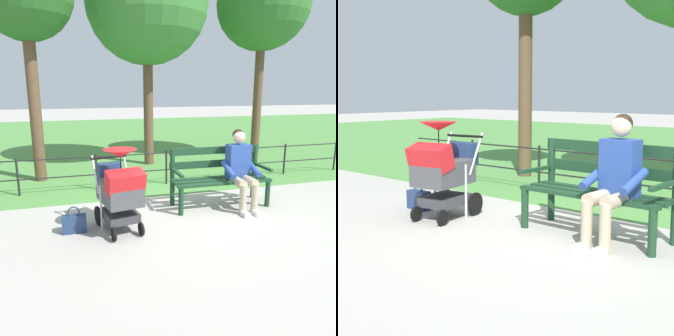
% 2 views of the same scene
% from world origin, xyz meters
% --- Properties ---
extents(ground_plane, '(60.00, 60.00, 0.00)m').
position_xyz_m(ground_plane, '(0.00, 0.00, 0.00)').
color(ground_plane, '#ADA89E').
extents(park_bench, '(1.61, 0.63, 0.96)m').
position_xyz_m(park_bench, '(-0.48, -0.12, 0.53)').
color(park_bench, '#193D23').
rests_on(park_bench, ground).
extents(person_on_bench, '(0.54, 0.74, 1.28)m').
position_xyz_m(person_on_bench, '(-0.77, 0.11, 0.68)').
color(person_on_bench, tan).
rests_on(person_on_bench, ground).
extents(stroller, '(0.64, 0.95, 1.15)m').
position_xyz_m(stroller, '(1.25, 0.50, 0.59)').
color(stroller, black).
rests_on(stroller, ground).
extents(handbag, '(0.32, 0.14, 0.37)m').
position_xyz_m(handbag, '(1.86, 0.37, 0.13)').
color(handbag, navy).
rests_on(handbag, ground).
extents(park_fence, '(8.41, 0.04, 0.70)m').
position_xyz_m(park_fence, '(-0.29, -1.55, 0.42)').
color(park_fence, black).
rests_on(park_fence, ground).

